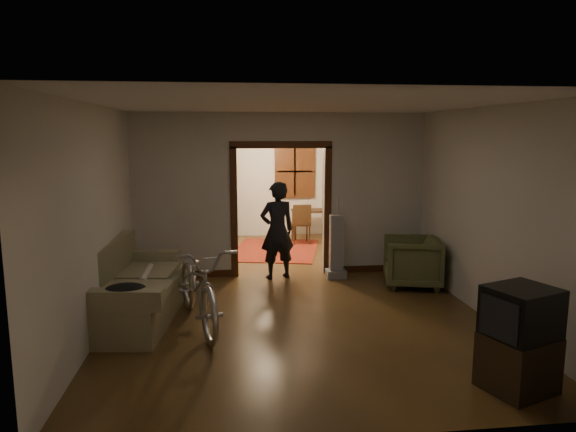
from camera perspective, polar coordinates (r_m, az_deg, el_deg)
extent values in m
cube|color=#3C2813|center=(8.40, -0.24, -7.78)|extent=(5.00, 8.50, 0.01)
cube|color=white|center=(8.04, -0.26, 11.67)|extent=(5.00, 8.50, 0.01)
cube|color=beige|center=(12.31, -2.51, 4.26)|extent=(5.00, 0.02, 2.80)
cube|color=beige|center=(8.21, -17.87, 1.38)|extent=(0.02, 8.50, 2.80)
cube|color=beige|center=(8.75, 16.26, 1.91)|extent=(0.02, 8.50, 2.80)
cube|color=beige|center=(8.84, -0.80, 2.35)|extent=(5.00, 0.14, 2.80)
cube|color=#3C1E0D|center=(8.88, -0.80, 0.43)|extent=(1.74, 0.20, 2.32)
cube|color=black|center=(12.33, 0.76, 4.97)|extent=(0.98, 0.06, 1.28)
sphere|color=#FFE0A5|center=(10.52, -1.82, 8.62)|extent=(0.24, 0.24, 0.24)
cube|color=silver|center=(8.96, 5.94, 1.42)|extent=(0.08, 0.01, 0.12)
cube|color=#726F4C|center=(7.15, -16.60, -7.01)|extent=(1.24, 2.29, 1.01)
cylinder|color=beige|center=(7.41, -15.45, -6.18)|extent=(0.10, 0.78, 0.10)
ellipsoid|color=black|center=(6.23, -17.63, -7.76)|extent=(0.47, 0.35, 0.14)
imported|color=silver|center=(6.71, -9.91, -7.47)|extent=(1.22, 2.18, 1.09)
imported|color=#4F5731|center=(8.55, 13.61, -4.96)|extent=(1.06, 1.04, 0.80)
cube|color=black|center=(5.57, 24.16, -14.65)|extent=(0.75, 0.72, 0.55)
cube|color=black|center=(5.40, 24.50, -9.85)|extent=(0.74, 0.70, 0.51)
cube|color=gray|center=(8.79, 5.39, -3.38)|extent=(0.36, 0.30, 1.09)
imported|color=black|center=(8.66, -1.22, -1.61)|extent=(0.69, 0.54, 1.66)
cube|color=maroon|center=(10.90, -1.40, -3.79)|extent=(2.16, 2.56, 0.02)
cube|color=#1E2E1B|center=(12.04, -8.22, 1.87)|extent=(1.02, 0.69, 1.88)
sphere|color=#1E5972|center=(11.96, -8.33, 6.62)|extent=(0.26, 0.26, 0.26)
cube|color=#311F10|center=(12.07, 2.61, -0.94)|extent=(1.01, 0.74, 0.67)
cube|color=#311F10|center=(11.49, 1.43, -0.86)|extent=(0.51, 0.51, 0.90)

